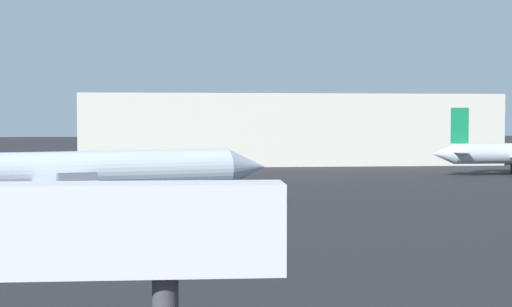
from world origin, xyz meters
TOP-DOWN VIEW (x-y plane):
  - airplane_distant at (-10.10, 49.87)m, footprint 30.90×20.33m
  - terminal_building at (16.21, 115.00)m, footprint 65.34×18.89m

SIDE VIEW (x-z plane):
  - airplane_distant at x=-10.10m, z-range -1.45..8.11m
  - terminal_building at x=16.21m, z-range 0.00..11.14m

